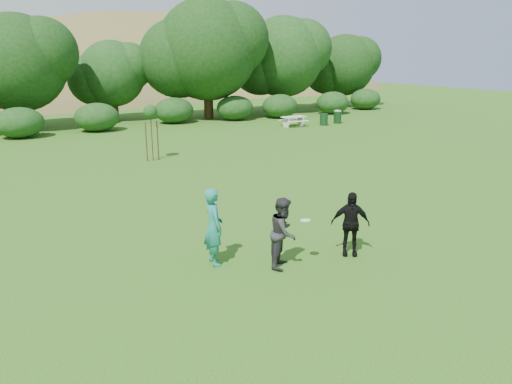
# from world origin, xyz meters

# --- Properties ---
(ground) EXTENTS (120.00, 120.00, 0.00)m
(ground) POSITION_xyz_m (0.00, 0.00, 0.00)
(ground) COLOR #19470C
(ground) RESTS_ON ground
(player_teal) EXTENTS (0.57, 0.80, 2.05)m
(player_teal) POSITION_xyz_m (-2.48, 0.92, 1.03)
(player_teal) COLOR #1B796A
(player_teal) RESTS_ON ground
(player_grey) EXTENTS (1.13, 1.12, 1.84)m
(player_grey) POSITION_xyz_m (-0.99, -0.10, 0.92)
(player_grey) COLOR #2A2A2D
(player_grey) RESTS_ON ground
(player_black) EXTENTS (1.10, 0.95, 1.78)m
(player_black) POSITION_xyz_m (0.98, -0.38, 0.89)
(player_black) COLOR black
(player_black) RESTS_ON ground
(trash_can_near) EXTENTS (0.60, 0.60, 0.90)m
(trash_can_near) POSITION_xyz_m (15.89, 20.05, 0.45)
(trash_can_near) COLOR #14371B
(trash_can_near) RESTS_ON ground
(frisbee) EXTENTS (0.27, 0.27, 0.06)m
(frisbee) POSITION_xyz_m (-0.51, -0.37, 1.24)
(frisbee) COLOR white
(frisbee) RESTS_ON ground
(sapling) EXTENTS (0.70, 0.70, 2.85)m
(sapling) POSITION_xyz_m (0.42, 14.22, 2.42)
(sapling) COLOR #3A2616
(sapling) RESTS_ON ground
(picnic_table) EXTENTS (1.80, 1.48, 0.76)m
(picnic_table) POSITION_xyz_m (13.57, 20.71, 0.52)
(picnic_table) COLOR beige
(picnic_table) RESTS_ON ground
(trash_can_lidded) EXTENTS (0.60, 0.60, 1.05)m
(trash_can_lidded) POSITION_xyz_m (17.50, 20.41, 0.54)
(trash_can_lidded) COLOR #123318
(trash_can_lidded) RESTS_ON ground
(hillside) EXTENTS (150.00, 72.00, 52.00)m
(hillside) POSITION_xyz_m (-0.56, 68.45, -11.97)
(hillside) COLOR olive
(hillside) RESTS_ON ground
(tree_row) EXTENTS (53.92, 10.38, 9.62)m
(tree_row) POSITION_xyz_m (3.23, 28.68, 4.87)
(tree_row) COLOR #3A2616
(tree_row) RESTS_ON ground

